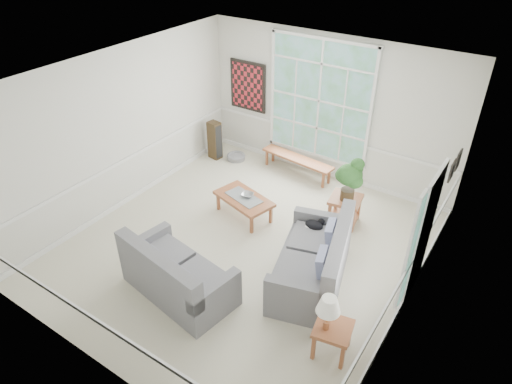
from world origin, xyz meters
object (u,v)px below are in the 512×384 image
Objects in this scene: coffee_table at (244,207)px; loveseat_right at (312,256)px; end_table at (344,210)px; side_table at (332,340)px; loveseat_front at (178,268)px.

loveseat_right is at bearing -9.39° from coffee_table.
side_table is (1.07, -2.75, -0.03)m from end_table.
coffee_table is at bearing -152.89° from end_table.
loveseat_right reaches higher than loveseat_front.
loveseat_right is 1.68× the size of coffee_table.
loveseat_right is 2.07m from coffee_table.
coffee_table is at bearing 145.18° from side_table.
coffee_table is at bearing 139.91° from loveseat_right.
side_table is at bearing 15.13° from loveseat_front.
loveseat_right is 1.08× the size of loveseat_front.
loveseat_front is 2.43m from side_table.
loveseat_right is 2.02m from loveseat_front.
side_table is (2.73, -1.90, 0.03)m from coffee_table.
end_table is (1.66, 0.85, 0.07)m from coffee_table.
side_table is at bearing -66.12° from loveseat_right.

